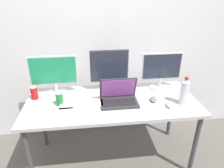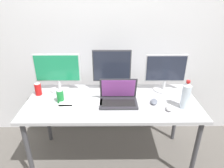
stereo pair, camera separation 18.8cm
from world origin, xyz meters
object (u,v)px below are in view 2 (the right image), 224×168
object	(u,v)px
work_desk	(112,106)
soda_can_by_laptop	(38,89)
monitor_left	(58,71)
mouse_by_laptop	(170,108)
monitor_right	(165,72)
water_bottle	(186,96)
keyboard_aux	(81,103)
keyboard_main	(48,109)
laptop_silver	(118,97)
monitor_center	(111,69)
mouse_by_keyboard	(154,102)
soda_can_near_keyboard	(60,96)

from	to	relation	value
work_desk	soda_can_by_laptop	size ratio (longest dim) A/B	13.27
monitor_left	mouse_by_laptop	distance (m)	1.18
monitor_right	water_bottle	size ratio (longest dim) A/B	1.55
keyboard_aux	keyboard_main	bearing A→B (deg)	-162.67
laptop_silver	water_bottle	xyz separation A→B (m)	(0.60, -0.10, 0.07)
monitor_left	keyboard_aux	bearing A→B (deg)	-48.10
monitor_center	mouse_by_keyboard	distance (m)	0.55
mouse_by_keyboard	soda_can_near_keyboard	xyz separation A→B (m)	(-0.90, 0.03, 0.05)
keyboard_main	water_bottle	size ratio (longest dim) A/B	1.53
water_bottle	monitor_left	bearing A→B (deg)	163.16
mouse_by_laptop	laptop_silver	bearing A→B (deg)	-176.96
monitor_center	soda_can_near_keyboard	bearing A→B (deg)	-152.10
monitor_left	keyboard_main	distance (m)	0.46
mouse_by_keyboard	mouse_by_laptop	distance (m)	0.17
keyboard_aux	water_bottle	size ratio (longest dim) A/B	1.49
keyboard_aux	mouse_by_keyboard	xyz separation A→B (m)	(0.70, 0.01, 0.01)
keyboard_aux	work_desk	bearing A→B (deg)	10.17
monitor_left	mouse_by_laptop	bearing A→B (deg)	-20.67
work_desk	monitor_left	world-z (taller)	monitor_left
mouse_by_keyboard	soda_can_by_laptop	bearing A→B (deg)	-173.88
monitor_center	monitor_left	bearing A→B (deg)	-179.82
mouse_by_laptop	keyboard_aux	bearing A→B (deg)	-167.41
mouse_by_keyboard	mouse_by_laptop	world-z (taller)	mouse_by_laptop
monitor_right	keyboard_main	bearing A→B (deg)	-160.77
monitor_left	work_desk	bearing A→B (deg)	-22.63
work_desk	monitor_center	xyz separation A→B (m)	(-0.00, 0.24, 0.31)
work_desk	monitor_right	bearing A→B (deg)	21.89
monitor_right	soda_can_by_laptop	size ratio (longest dim) A/B	3.39
laptop_silver	soda_can_by_laptop	size ratio (longest dim) A/B	2.82
soda_can_by_laptop	soda_can_near_keyboard	bearing A→B (deg)	-30.24
work_desk	laptop_silver	world-z (taller)	laptop_silver
monitor_center	laptop_silver	distance (m)	0.34
mouse_by_keyboard	soda_can_by_laptop	xyz separation A→B (m)	(-1.16, 0.18, 0.05)
work_desk	monitor_center	distance (m)	0.39
keyboard_main	soda_can_by_laptop	xyz separation A→B (m)	(-0.18, 0.30, 0.05)
keyboard_main	laptop_silver	bearing A→B (deg)	13.33
water_bottle	soda_can_near_keyboard	distance (m)	1.17
laptop_silver	work_desk	bearing A→B (deg)	151.10
monitor_left	monitor_center	distance (m)	0.56
water_bottle	soda_can_by_laptop	world-z (taller)	water_bottle
monitor_left	water_bottle	world-z (taller)	monitor_left
mouse_by_keyboard	water_bottle	distance (m)	0.30
keyboard_main	soda_can_by_laptop	world-z (taller)	soda_can_by_laptop
monitor_right	water_bottle	bearing A→B (deg)	-74.10
monitor_left	soda_can_by_laptop	bearing A→B (deg)	-151.15
monitor_center	laptop_silver	size ratio (longest dim) A/B	1.24
work_desk	monitor_right	xyz separation A→B (m)	(0.56, 0.23, 0.27)
monitor_right	mouse_by_keyboard	size ratio (longest dim) A/B	4.01
monitor_left	monitor_right	world-z (taller)	monitor_left
monitor_right	soda_can_near_keyboard	size ratio (longest dim) A/B	3.39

